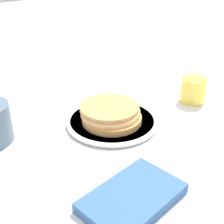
# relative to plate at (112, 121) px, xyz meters

# --- Properties ---
(ground_plane) EXTENTS (4.00, 4.00, 0.00)m
(ground_plane) POSITION_rel_plate_xyz_m (-0.01, -0.03, -0.01)
(ground_plane) COLOR white
(plate) EXTENTS (0.23, 0.23, 0.01)m
(plate) POSITION_rel_plate_xyz_m (0.00, 0.00, 0.00)
(plate) COLOR silver
(plate) RESTS_ON ground_plane
(pancake_stack) EXTENTS (0.15, 0.16, 0.04)m
(pancake_stack) POSITION_rel_plate_xyz_m (-0.01, -0.00, 0.02)
(pancake_stack) COLOR #BE8647
(pancake_stack) RESTS_ON plate
(juice_glass) EXTENTS (0.07, 0.07, 0.07)m
(juice_glass) POSITION_rel_plate_xyz_m (0.26, -0.04, 0.03)
(juice_glass) COLOR yellow
(juice_glass) RESTS_ON ground_plane
(napkin) EXTENTS (0.19, 0.14, 0.02)m
(napkin) POSITION_rel_plate_xyz_m (-0.14, -0.24, 0.00)
(napkin) COLOR #33598C
(napkin) RESTS_ON ground_plane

